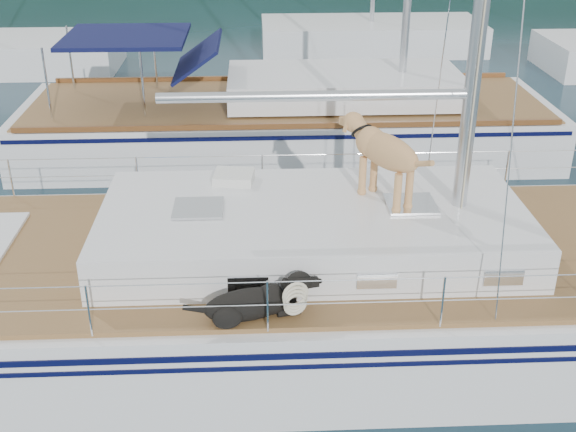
{
  "coord_description": "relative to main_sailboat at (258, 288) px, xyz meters",
  "views": [
    {
      "loc": [
        0.12,
        -7.94,
        5.57
      ],
      "look_at": [
        0.5,
        0.2,
        1.6
      ],
      "focal_mm": 45.0,
      "sensor_mm": 36.0,
      "label": 1
    }
  ],
  "objects": [
    {
      "name": "ground",
      "position": [
        -0.1,
        0.0,
        -0.68
      ],
      "size": [
        120.0,
        120.0,
        0.0
      ],
      "primitive_type": "plane",
      "color": "black",
      "rests_on": "ground"
    },
    {
      "name": "neighbor_sailboat",
      "position": [
        0.79,
        6.64,
        -0.05
      ],
      "size": [
        11.0,
        3.5,
        13.3
      ],
      "color": "white",
      "rests_on": "ground"
    },
    {
      "name": "main_sailboat",
      "position": [
        0.0,
        0.0,
        0.0
      ],
      "size": [
        12.0,
        3.8,
        14.01
      ],
      "color": "white",
      "rests_on": "ground"
    },
    {
      "name": "bg_boat_center",
      "position": [
        3.9,
        16.0,
        -0.23
      ],
      "size": [
        7.2,
        3.0,
        11.65
      ],
      "color": "white",
      "rests_on": "ground"
    }
  ]
}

